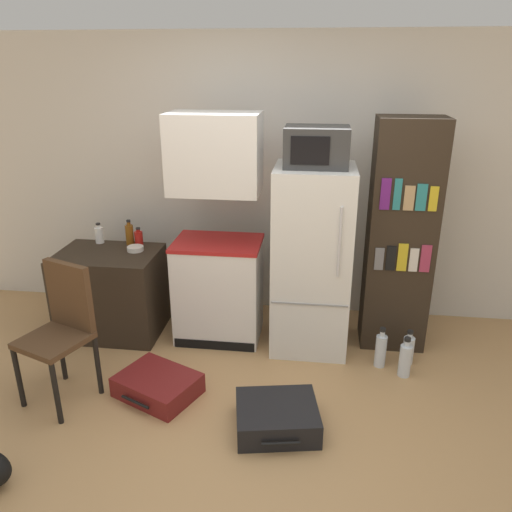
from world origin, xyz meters
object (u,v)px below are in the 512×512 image
refrigerator (312,261)px  microwave (316,147)px  bottle_milk_white (99,235)px  bottle_ketchup_red (139,238)px  bottle_amber_beer (130,234)px  suitcase_large_flat (277,417)px  side_table (111,293)px  water_bottle_back (381,350)px  kitchen_hutch (217,242)px  water_bottle_front (405,360)px  bookshelf (400,238)px  water_bottle_middle (408,349)px  chair (63,322)px  bowl (135,249)px  suitcase_small_flat (158,385)px

refrigerator → microwave: 0.89m
bottle_milk_white → bottle_ketchup_red: bearing=-4.3°
bottle_amber_beer → suitcase_large_flat: bottle_amber_beer is taller
bottle_ketchup_red → side_table: bearing=-136.1°
water_bottle_back → kitchen_hutch: bearing=166.6°
kitchen_hutch → water_bottle_front: 1.72m
refrigerator → bookshelf: bearing=10.0°
bottle_amber_beer → bottle_ketchup_red: bearing=-18.7°
suitcase_large_flat → water_bottle_front: bearing=27.5°
microwave → water_bottle_middle: 1.72m
refrigerator → water_bottle_middle: refrigerator is taller
side_table → refrigerator: size_ratio=0.56×
water_bottle_middle → suitcase_large_flat: bearing=-137.3°
bottle_ketchup_red → chair: (-0.17, -1.10, -0.23)m
microwave → bottle_ketchup_red: size_ratio=2.88×
bookshelf → bottle_ketchup_red: size_ratio=11.42×
bottle_ketchup_red → bowl: (0.01, -0.12, -0.05)m
bottle_amber_beer → water_bottle_back: size_ratio=0.66×
bookshelf → suitcase_small_flat: (-1.73, -0.96, -0.85)m
suitcase_small_flat → microwave: bearing=63.6°
bookshelf → chair: bearing=-156.5°
suitcase_large_flat → suitcase_small_flat: 0.91m
bottle_milk_white → chair: 1.17m
suitcase_small_flat → water_bottle_front: (1.78, 0.46, 0.06)m
kitchen_hutch → bottle_amber_beer: bearing=167.2°
bottle_ketchup_red → water_bottle_front: bottle_ketchup_red is taller
refrigerator → suitcase_small_flat: bearing=-141.0°
kitchen_hutch → water_bottle_front: size_ratio=5.76×
bowl → chair: (-0.18, -0.97, -0.18)m
bottle_amber_beer → water_bottle_front: 2.49m
bottle_amber_beer → chair: bearing=-93.8°
chair → suitcase_small_flat: size_ratio=1.47×
bottle_amber_beer → side_table: bearing=-117.0°
kitchen_hutch → bowl: size_ratio=13.57×
bookshelf → bottle_amber_beer: bookshelf is taller
kitchen_hutch → bottle_amber_beer: 0.84m
bookshelf → kitchen_hutch: bearing=-176.9°
refrigerator → water_bottle_front: refrigerator is taller
kitchen_hutch → suitcase_small_flat: bearing=-107.3°
bowl → water_bottle_front: (2.21, -0.46, -0.62)m
water_bottle_middle → refrigerator: bearing=165.0°
bowl → suitcase_small_flat: bowl is taller
refrigerator → side_table: bearing=-179.8°
kitchen_hutch → bowl: (-0.71, 0.03, -0.10)m
bookshelf → bottle_milk_white: 2.55m
kitchen_hutch → suitcase_small_flat: (-0.28, -0.89, -0.78)m
bookshelf → water_bottle_back: 0.89m
bottle_milk_white → suitcase_small_flat: bottle_milk_white is taller
microwave → water_bottle_middle: (0.78, -0.21, -1.52)m
bowl → water_bottle_middle: 2.37m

